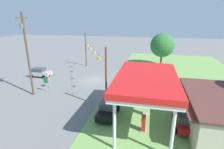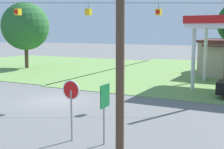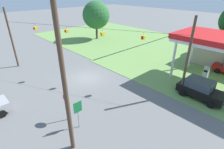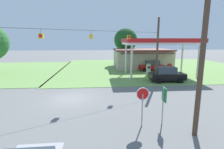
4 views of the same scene
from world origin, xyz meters
TOP-DOWN VIEW (x-y plane):
  - ground_plane at (0.00, 0.00)m, footprint 160.00×160.00m
  - grass_verge_opposite_corner at (-16.00, 16.00)m, footprint 24.00×24.00m
  - stop_sign_roadside at (5.15, -5.68)m, footprint 0.80×0.08m
  - route_sign at (6.57, -5.48)m, footprint 0.10×0.70m
  - signal_span_gantry at (0.00, -0.01)m, footprint 19.59×10.24m
  - tree_west_verge at (-13.81, 12.61)m, footprint 5.61×5.61m

SIDE VIEW (x-z plane):
  - ground_plane at x=0.00m, z-range 0.00..0.00m
  - grass_verge_opposite_corner at x=-16.00m, z-range 0.00..0.04m
  - route_sign at x=6.57m, z-range 0.51..2.91m
  - stop_sign_roadside at x=5.15m, z-range 0.56..3.06m
  - signal_span_gantry at x=0.00m, z-range 0.38..8.27m
  - tree_west_verge at x=-13.81m, z-range 1.08..8.87m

